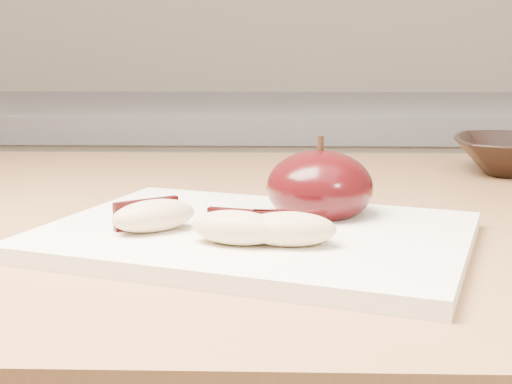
{
  "coord_description": "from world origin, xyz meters",
  "views": [
    {
      "loc": [
        -0.01,
        -0.09,
        1.03
      ],
      "look_at": [
        -0.02,
        0.38,
        0.94
      ],
      "focal_mm": 50.0,
      "sensor_mm": 36.0,
      "label": 1
    }
  ],
  "objects": [
    {
      "name": "back_cabinet",
      "position": [
        0.0,
        1.2,
        0.47
      ],
      "size": [
        2.4,
        0.62,
        0.94
      ],
      "color": "silver",
      "rests_on": "ground"
    },
    {
      "name": "apple_half",
      "position": [
        0.02,
        0.42,
        0.93
      ],
      "size": [
        0.09,
        0.09,
        0.07
      ],
      "rotation": [
        0.0,
        0.0,
        -0.14
      ],
      "color": "black",
      "rests_on": "cutting_board"
    },
    {
      "name": "apple_wedge_b",
      "position": [
        -0.03,
        0.34,
        0.92
      ],
      "size": [
        0.06,
        0.04,
        0.02
      ],
      "rotation": [
        0.0,
        0.0,
        -0.28
      ],
      "color": "tan",
      "rests_on": "cutting_board"
    },
    {
      "name": "apple_wedge_a",
      "position": [
        -0.09,
        0.37,
        0.92
      ],
      "size": [
        0.06,
        0.06,
        0.02
      ],
      "rotation": [
        0.0,
        0.0,
        0.6
      ],
      "color": "tan",
      "rests_on": "cutting_board"
    },
    {
      "name": "cutting_board",
      "position": [
        -0.02,
        0.38,
        0.91
      ],
      "size": [
        0.33,
        0.29,
        0.01
      ],
      "primitive_type": "cube",
      "rotation": [
        0.0,
        0.0,
        -0.33
      ],
      "color": "white",
      "rests_on": "island_counter"
    },
    {
      "name": "apple_wedge_c",
      "position": [
        -0.0,
        0.34,
        0.92
      ],
      "size": [
        0.06,
        0.03,
        0.02
      ],
      "rotation": [
        0.0,
        0.0,
        -0.06
      ],
      "color": "tan",
      "rests_on": "cutting_board"
    }
  ]
}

